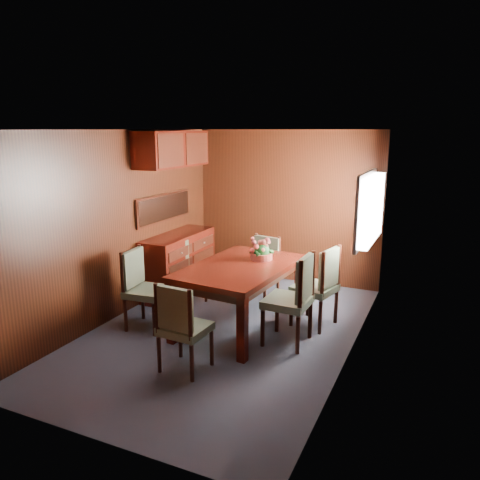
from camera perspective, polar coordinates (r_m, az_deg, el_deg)
The scene contains 11 objects.
ground at distance 5.81m, azimuth -1.89°, elevation -11.09°, with size 4.50×4.50×0.00m, color #343847.
room_shell at distance 5.68m, azimuth -1.48°, elevation 5.54°, with size 3.06×4.52×2.41m.
sideboard at distance 7.05m, azimuth -7.47°, elevation -2.84°, with size 0.48×1.40×0.90m, color #380C07.
dining_table at distance 5.71m, azimuth 0.00°, elevation -4.16°, with size 1.20×1.78×0.80m.
chair_left_near at distance 5.88m, azimuth -11.92°, elevation -5.28°, with size 0.50×0.51×0.99m.
chair_left_far at distance 6.63m, azimuth -6.84°, elevation -3.52°, with size 0.47×0.49×0.88m.
chair_right_near at distance 5.33m, azimuth 6.65°, elevation -6.63°, with size 0.50×0.52×1.07m.
chair_right_far at distance 5.85m, azimuth 9.78°, elevation -5.13°, with size 0.56×0.58×1.02m.
chair_head at distance 4.75m, azimuth -7.24°, elevation -10.03°, with size 0.48×0.46×0.95m.
chair_foot at distance 6.70m, azimuth 2.81°, elevation -3.03°, with size 0.51×0.49×0.93m.
flower_centerpiece at distance 5.89m, azimuth 2.64°, elevation -1.06°, with size 0.30×0.30×0.30m.
Camera 1 is at (2.35, -4.74, 2.41)m, focal length 35.00 mm.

